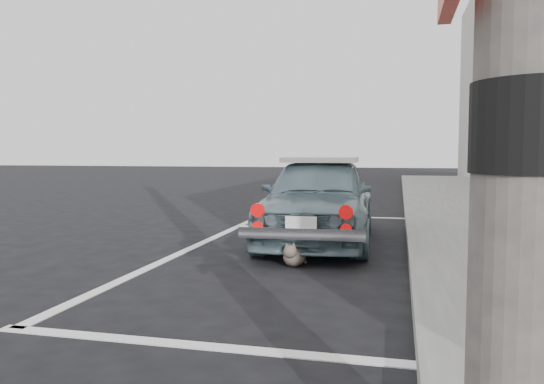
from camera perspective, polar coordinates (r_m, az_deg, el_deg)
The scene contains 7 objects.
ground at distance 4.15m, azimuth -11.39°, elevation -13.07°, with size 80.00×80.00×0.00m, color black.
building_far at distance 24.20m, azimuth 24.98°, elevation 10.46°, with size 3.50×10.00×8.00m, color #B3ABA2.
pline_rear at distance 3.53m, azimuth -7.28°, elevation -16.13°, with size 3.00×0.12×0.01m, color silver.
pline_front at distance 10.23m, azimuth 6.78°, elevation -2.64°, with size 3.00×0.12×0.01m, color silver.
pline_side at distance 7.18m, azimuth -7.82°, elevation -5.60°, with size 0.12×7.00×0.01m, color silver.
retro_coupe at distance 7.26m, azimuth 5.08°, elevation -0.68°, with size 1.55×3.58×1.20m.
cat at distance 5.77m, azimuth 2.40°, elevation -6.73°, with size 0.27×0.53×0.29m.
Camera 1 is at (1.68, -3.59, 1.23)m, focal length 35.00 mm.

